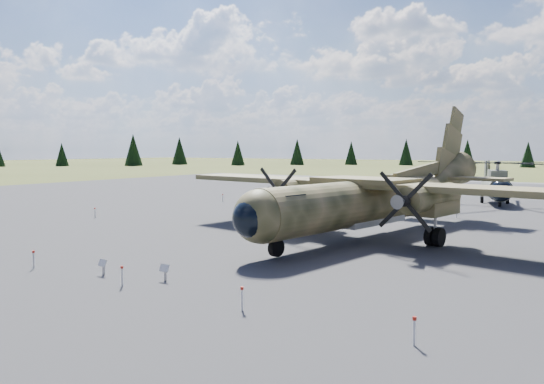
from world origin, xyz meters
The scene contains 8 objects.
ground centered at (0.00, 0.00, 0.00)m, with size 500.00×500.00×0.00m, color brown.
apron centered at (0.00, 10.00, 0.00)m, with size 120.00×120.00×0.04m, color slate.
transport_plane centered at (5.78, 3.72, 2.72)m, with size 28.79×25.92×9.48m.
helicopter_near centered at (8.66, 29.15, 3.07)m, with size 21.23×21.82×4.33m.
info_placard_left centered at (-0.24, -12.62, 0.47)m, with size 0.46×0.21×0.71m.
info_placard_right centered at (2.79, -11.89, 0.48)m, with size 0.46×0.21×0.72m.
barrier_fence centered at (-0.46, -0.08, 0.51)m, with size 33.12×29.62×0.85m.
treeline centered at (0.45, -8.81, 4.81)m, with size 331.53×330.86×10.92m.
Camera 1 is at (18.52, -27.91, 5.54)m, focal length 35.00 mm.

